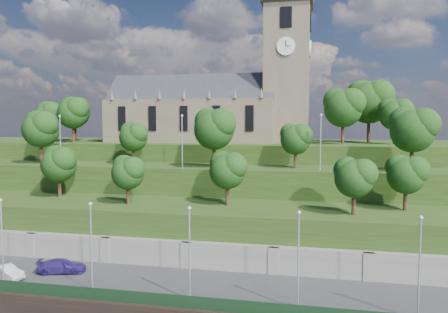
# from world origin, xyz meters

# --- Properties ---
(promenade) EXTENTS (160.00, 12.00, 2.00)m
(promenade) POSITION_xyz_m (0.00, 6.00, 1.00)
(promenade) COLOR #2D2D30
(promenade) RESTS_ON ground
(quay_wall) EXTENTS (160.00, 0.50, 2.20)m
(quay_wall) POSITION_xyz_m (0.00, -0.05, 1.10)
(quay_wall) COLOR black
(quay_wall) RESTS_ON ground
(fence) EXTENTS (160.00, 0.10, 1.20)m
(fence) POSITION_xyz_m (0.00, 0.60, 2.60)
(fence) COLOR #16331A
(fence) RESTS_ON promenade
(retaining_wall) EXTENTS (160.00, 2.10, 5.00)m
(retaining_wall) POSITION_xyz_m (0.00, 11.97, 2.50)
(retaining_wall) COLOR slate
(retaining_wall) RESTS_ON ground
(embankment_lower) EXTENTS (160.00, 12.00, 8.00)m
(embankment_lower) POSITION_xyz_m (0.00, 18.00, 4.00)
(embankment_lower) COLOR #213812
(embankment_lower) RESTS_ON ground
(embankment_upper) EXTENTS (160.00, 10.00, 12.00)m
(embankment_upper) POSITION_xyz_m (0.00, 29.00, 6.00)
(embankment_upper) COLOR #213812
(embankment_upper) RESTS_ON ground
(hilltop) EXTENTS (160.00, 32.00, 15.00)m
(hilltop) POSITION_xyz_m (0.00, 50.00, 7.50)
(hilltop) COLOR #213812
(hilltop) RESTS_ON ground
(church) EXTENTS (38.60, 12.35, 27.60)m
(church) POSITION_xyz_m (0.79, 45.98, 22.52)
(church) COLOR brown
(church) RESTS_ON hilltop
(trees_lower) EXTENTS (66.64, 8.73, 7.43)m
(trees_lower) POSITION_xyz_m (2.70, 18.28, 12.63)
(trees_lower) COLOR #331E14
(trees_lower) RESTS_ON embankment_lower
(trees_upper) EXTENTS (63.37, 8.28, 8.94)m
(trees_upper) POSITION_xyz_m (3.96, 27.83, 17.69)
(trees_upper) COLOR #331E14
(trees_upper) RESTS_ON embankment_upper
(trees_hilltop) EXTENTS (71.16, 16.85, 11.83)m
(trees_hilltop) POSITION_xyz_m (5.78, 45.53, 21.70)
(trees_hilltop) COLOR #331E14
(trees_hilltop) RESTS_ON hilltop
(lamp_posts_promenade) EXTENTS (60.36, 0.36, 8.91)m
(lamp_posts_promenade) POSITION_xyz_m (-2.00, 2.50, 7.08)
(lamp_posts_promenade) COLOR #B2B2B7
(lamp_posts_promenade) RESTS_ON promenade
(lamp_posts_upper) EXTENTS (40.36, 0.36, 7.88)m
(lamp_posts_upper) POSITION_xyz_m (0.00, 26.00, 16.55)
(lamp_posts_upper) COLOR #B2B2B7
(lamp_posts_upper) RESTS_ON embankment_upper
(car_middle) EXTENTS (4.81, 2.82, 1.50)m
(car_middle) POSITION_xyz_m (-12.80, 3.83, 2.75)
(car_middle) COLOR #A2A2A6
(car_middle) RESTS_ON promenade
(car_right) EXTENTS (5.56, 3.45, 1.50)m
(car_right) POSITION_xyz_m (-8.02, 6.82, 2.75)
(car_right) COLOR navy
(car_right) RESTS_ON promenade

